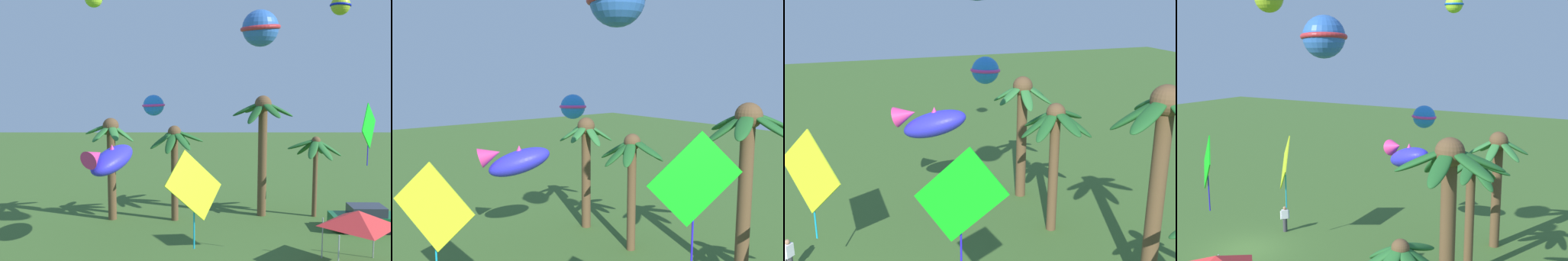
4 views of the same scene
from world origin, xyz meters
TOP-DOWN VIEW (x-y plane):
  - palm_tree_0 at (-3.30, 11.58)m, footprint 3.52×3.44m
  - palm_tree_2 at (-7.35, 11.74)m, footprint 3.31×3.26m
  - palm_tree_3 at (2.43, 12.61)m, footprint 4.09×4.04m
  - spectator_0 at (-3.19, 0.03)m, footprint 0.43×0.43m
  - kite_diamond_0 at (6.20, 4.33)m, footprint 1.29×1.75m
  - kite_fish_1 at (-6.47, 6.63)m, footprint 2.91×3.87m
  - kite_diamond_2 at (-2.02, 1.18)m, footprint 2.32×1.97m
  - kite_ball_4 at (-4.31, 8.62)m, footprint 1.83×1.83m

SIDE VIEW (x-z plane):
  - spectator_0 at x=-3.19m, z-range 0.02..1.61m
  - palm_tree_0 at x=-3.30m, z-range 1.52..7.64m
  - palm_tree_2 at x=-7.35m, z-range 1.37..7.96m
  - kite_diamond_2 at x=-2.02m, z-range 2.61..6.75m
  - kite_fish_1 at x=-6.47m, z-range 3.85..5.86m
  - palm_tree_3 at x=2.43m, z-range 1.76..9.75m
  - kite_diamond_0 at x=6.20m, z-range 5.33..8.31m
  - kite_ball_4 at x=-4.31m, z-range 6.98..8.16m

